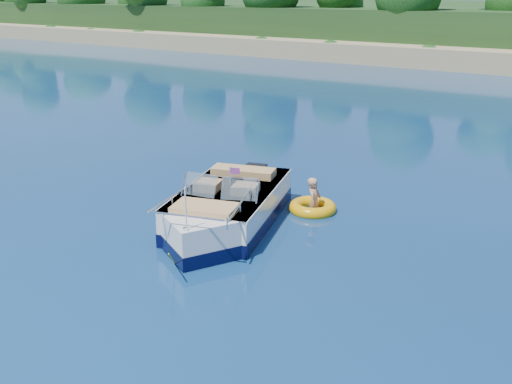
% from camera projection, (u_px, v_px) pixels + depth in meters
% --- Properties ---
extents(ground, '(160.00, 160.00, 0.00)m').
position_uv_depth(ground, '(169.00, 263.00, 12.15)').
color(ground, '#0A1E46').
rests_on(ground, ground).
extents(motorboat, '(3.28, 5.84, 2.01)m').
position_uv_depth(motorboat, '(225.00, 212.00, 13.91)').
color(motorboat, silver).
rests_on(motorboat, ground).
extents(tow_tube, '(1.49, 1.49, 0.33)m').
position_uv_depth(tow_tube, '(313.00, 208.00, 15.03)').
color(tow_tube, '#E69E09').
rests_on(tow_tube, ground).
extents(boy, '(0.50, 0.81, 1.48)m').
position_uv_depth(boy, '(314.00, 211.00, 15.04)').
color(boy, tan).
rests_on(boy, ground).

